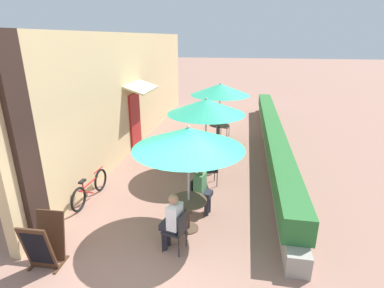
{
  "coord_description": "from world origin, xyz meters",
  "views": [
    {
      "loc": [
        1.63,
        -4.04,
        4.06
      ],
      "look_at": [
        0.15,
        4.36,
        1.0
      ],
      "focal_mm": 28.0,
      "sensor_mm": 36.0,
      "label": 1
    }
  ],
  "objects_px": {
    "cafe_chair_near_right": "(198,193)",
    "cafe_chair_far_right": "(222,125)",
    "coffee_cup_mid": "(206,149)",
    "patio_table_far": "(219,129)",
    "cafe_chair_far_left": "(215,135)",
    "bicycle_leaning": "(90,189)",
    "patio_table_near": "(189,208)",
    "cafe_chair_mid_left": "(212,168)",
    "seated_patron_near_left": "(172,220)",
    "cafe_chair_near_left": "(178,228)",
    "patio_umbrella_mid": "(206,107)",
    "patio_umbrella_near": "(188,138)",
    "coffee_cup_far": "(215,124)",
    "menu_board": "(45,242)",
    "seated_patron_near_right": "(202,187)",
    "patio_table_mid": "(205,157)",
    "cafe_chair_mid_right": "(199,150)",
    "patio_umbrella_far": "(220,89)"
  },
  "relations": [
    {
      "from": "bicycle_leaning",
      "to": "menu_board",
      "type": "height_order",
      "value": "menu_board"
    },
    {
      "from": "patio_umbrella_near",
      "to": "patio_umbrella_far",
      "type": "relative_size",
      "value": 1.0
    },
    {
      "from": "cafe_chair_far_left",
      "to": "menu_board",
      "type": "distance_m",
      "value": 7.24
    },
    {
      "from": "patio_table_near",
      "to": "patio_umbrella_mid",
      "type": "xyz_separation_m",
      "value": [
        -0.02,
        2.93,
        1.61
      ]
    },
    {
      "from": "cafe_chair_near_right",
      "to": "coffee_cup_far",
      "type": "height_order",
      "value": "cafe_chair_near_right"
    },
    {
      "from": "coffee_cup_mid",
      "to": "patio_table_far",
      "type": "bearing_deg",
      "value": 87.21
    },
    {
      "from": "seated_patron_near_left",
      "to": "cafe_chair_near_left",
      "type": "bearing_deg",
      "value": -90.0
    },
    {
      "from": "bicycle_leaning",
      "to": "patio_table_mid",
      "type": "bearing_deg",
      "value": 40.0
    },
    {
      "from": "cafe_chair_near_right",
      "to": "cafe_chair_far_right",
      "type": "height_order",
      "value": "same"
    },
    {
      "from": "cafe_chair_near_left",
      "to": "patio_umbrella_mid",
      "type": "height_order",
      "value": "patio_umbrella_mid"
    },
    {
      "from": "cafe_chair_far_left",
      "to": "seated_patron_near_right",
      "type": "bearing_deg",
      "value": -166.43
    },
    {
      "from": "patio_umbrella_near",
      "to": "menu_board",
      "type": "xyz_separation_m",
      "value": [
        -2.42,
        -1.54,
        -1.66
      ]
    },
    {
      "from": "cafe_chair_near_right",
      "to": "patio_table_far",
      "type": "bearing_deg",
      "value": -168.12
    },
    {
      "from": "patio_table_near",
      "to": "patio_table_far",
      "type": "height_order",
      "value": "same"
    },
    {
      "from": "seated_patron_near_left",
      "to": "bicycle_leaning",
      "type": "relative_size",
      "value": 0.73
    },
    {
      "from": "patio_umbrella_far",
      "to": "patio_table_mid",
      "type": "bearing_deg",
      "value": -92.77
    },
    {
      "from": "patio_umbrella_far",
      "to": "coffee_cup_far",
      "type": "relative_size",
      "value": 26.8
    },
    {
      "from": "cafe_chair_mid_left",
      "to": "cafe_chair_far_right",
      "type": "xyz_separation_m",
      "value": [
        -0.07,
        4.49,
        0.0
      ]
    },
    {
      "from": "seated_patron_near_right",
      "to": "patio_table_mid",
      "type": "relative_size",
      "value": 1.57
    },
    {
      "from": "patio_table_near",
      "to": "cafe_chair_far_right",
      "type": "distance_m",
      "value": 6.75
    },
    {
      "from": "seated_patron_near_left",
      "to": "seated_patron_near_right",
      "type": "xyz_separation_m",
      "value": [
        0.39,
        1.43,
        0.0
      ]
    },
    {
      "from": "cafe_chair_far_left",
      "to": "menu_board",
      "type": "height_order",
      "value": "menu_board"
    },
    {
      "from": "seated_patron_near_left",
      "to": "seated_patron_near_right",
      "type": "relative_size",
      "value": 1.0
    },
    {
      "from": "cafe_chair_near_left",
      "to": "cafe_chair_far_right",
      "type": "bearing_deg",
      "value": 10.16
    },
    {
      "from": "cafe_chair_far_left",
      "to": "bicycle_leaning",
      "type": "relative_size",
      "value": 0.51
    },
    {
      "from": "cafe_chair_mid_right",
      "to": "bicycle_leaning",
      "type": "bearing_deg",
      "value": -58.77
    },
    {
      "from": "cafe_chair_far_left",
      "to": "bicycle_leaning",
      "type": "height_order",
      "value": "cafe_chair_far_left"
    },
    {
      "from": "patio_umbrella_near",
      "to": "menu_board",
      "type": "relative_size",
      "value": 2.44
    },
    {
      "from": "cafe_chair_near_right",
      "to": "seated_patron_near_right",
      "type": "distance_m",
      "value": 0.2
    },
    {
      "from": "seated_patron_near_left",
      "to": "menu_board",
      "type": "distance_m",
      "value": 2.38
    },
    {
      "from": "cafe_chair_mid_left",
      "to": "patio_table_far",
      "type": "xyz_separation_m",
      "value": [
        -0.15,
        3.75,
        0.02
      ]
    },
    {
      "from": "cafe_chair_near_right",
      "to": "seated_patron_near_right",
      "type": "bearing_deg",
      "value": 90.0
    },
    {
      "from": "patio_table_near",
      "to": "bicycle_leaning",
      "type": "relative_size",
      "value": 0.47
    },
    {
      "from": "patio_table_near",
      "to": "bicycle_leaning",
      "type": "bearing_deg",
      "value": 163.84
    },
    {
      "from": "cafe_chair_near_left",
      "to": "coffee_cup_far",
      "type": "relative_size",
      "value": 9.67
    },
    {
      "from": "cafe_chair_mid_right",
      "to": "cafe_chair_mid_left",
      "type": "bearing_deg",
      "value": 5.91
    },
    {
      "from": "cafe_chair_far_left",
      "to": "coffee_cup_far",
      "type": "height_order",
      "value": "cafe_chair_far_left"
    },
    {
      "from": "patio_umbrella_mid",
      "to": "patio_table_far",
      "type": "bearing_deg",
      "value": 87.23
    },
    {
      "from": "seated_patron_near_right",
      "to": "patio_table_far",
      "type": "height_order",
      "value": "seated_patron_near_right"
    },
    {
      "from": "bicycle_leaning",
      "to": "patio_umbrella_near",
      "type": "bearing_deg",
      "value": -13.89
    },
    {
      "from": "patio_table_mid",
      "to": "cafe_chair_far_right",
      "type": "relative_size",
      "value": 0.92
    },
    {
      "from": "cafe_chair_far_left",
      "to": "seated_patron_near_left",
      "type": "bearing_deg",
      "value": -170.54
    },
    {
      "from": "patio_table_far",
      "to": "patio_umbrella_near",
      "type": "bearing_deg",
      "value": -91.22
    },
    {
      "from": "cafe_chair_mid_right",
      "to": "cafe_chair_far_right",
      "type": "relative_size",
      "value": 1.0
    },
    {
      "from": "patio_table_mid",
      "to": "cafe_chair_near_right",
      "type": "bearing_deg",
      "value": -87.28
    },
    {
      "from": "patio_table_far",
      "to": "coffee_cup_far",
      "type": "xyz_separation_m",
      "value": [
        -0.15,
        -0.06,
        0.24
      ]
    },
    {
      "from": "cafe_chair_near_left",
      "to": "cafe_chair_far_left",
      "type": "bearing_deg",
      "value": 11.08
    },
    {
      "from": "patio_table_near",
      "to": "coffee_cup_mid",
      "type": "xyz_separation_m",
      "value": [
        -0.02,
        3.04,
        0.24
      ]
    },
    {
      "from": "cafe_chair_far_right",
      "to": "cafe_chair_mid_left",
      "type": "bearing_deg",
      "value": 12.71
    },
    {
      "from": "patio_umbrella_near",
      "to": "coffee_cup_far",
      "type": "relative_size",
      "value": 26.8
    }
  ]
}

